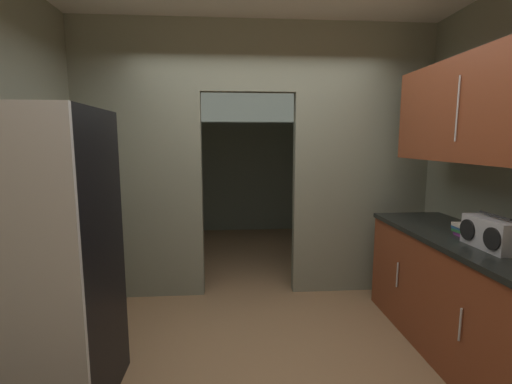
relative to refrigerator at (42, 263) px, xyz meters
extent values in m
plane|color=#93704C|center=(1.42, 0.14, -0.92)|extent=(20.00, 20.00, 0.00)
cube|color=gray|center=(0.22, 1.58, 0.50)|extent=(1.26, 0.12, 2.84)
cube|color=gray|center=(2.54, 1.58, 0.50)|extent=(1.44, 0.12, 2.84)
cube|color=gray|center=(1.33, 1.58, 1.57)|extent=(0.97, 0.12, 0.70)
cube|color=gray|center=(1.42, 4.39, 0.50)|extent=(3.67, 0.10, 2.84)
cube|color=gray|center=(-0.36, 2.98, 0.50)|extent=(0.10, 2.81, 2.84)
cube|color=gray|center=(3.21, 2.98, 0.50)|extent=(0.10, 2.81, 2.84)
cube|color=black|center=(0.00, 0.02, 0.00)|extent=(0.75, 0.70, 1.84)
cube|color=#B7BABC|center=(0.00, -0.35, 0.00)|extent=(0.75, 0.03, 1.84)
cube|color=brown|center=(2.92, 0.29, -0.47)|extent=(0.64, 1.94, 0.89)
cube|color=black|center=(2.92, 0.29, -0.01)|extent=(0.68, 1.94, 0.04)
cylinder|color=#B7BABC|center=(2.59, -0.14, -0.43)|extent=(0.01, 0.01, 0.22)
cylinder|color=#B7BABC|center=(2.59, 0.72, -0.43)|extent=(0.01, 0.01, 0.22)
cube|color=brown|center=(2.92, 0.29, 0.95)|extent=(0.34, 1.75, 0.76)
cylinder|color=#B7BABC|center=(2.73, 0.29, 0.95)|extent=(0.01, 0.01, 0.46)
cube|color=#B2B2B7|center=(2.89, 0.04, 0.11)|extent=(0.19, 0.39, 0.21)
cylinder|color=#262626|center=(2.89, 0.04, 0.24)|extent=(0.02, 0.27, 0.02)
cylinder|color=black|center=(2.79, -0.08, 0.11)|extent=(0.01, 0.14, 0.14)
cylinder|color=black|center=(2.79, 0.15, 0.11)|extent=(0.01, 0.14, 0.14)
cube|color=#8C3893|center=(2.91, 0.36, 0.02)|extent=(0.11, 0.12, 0.03)
cube|color=#388C47|center=(2.91, 0.36, 0.05)|extent=(0.13, 0.13, 0.02)
cube|color=#2D609E|center=(2.90, 0.35, 0.07)|extent=(0.12, 0.17, 0.02)
cube|color=beige|center=(2.90, 0.35, 0.10)|extent=(0.12, 0.13, 0.03)
camera|label=1|loc=(1.13, -2.14, 0.72)|focal=24.85mm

